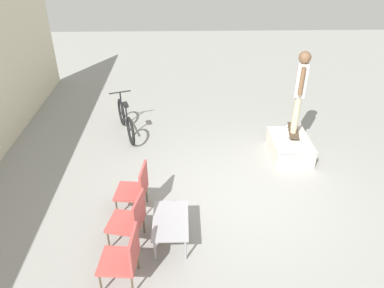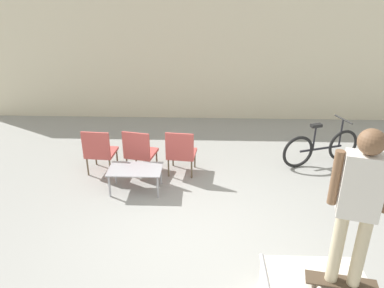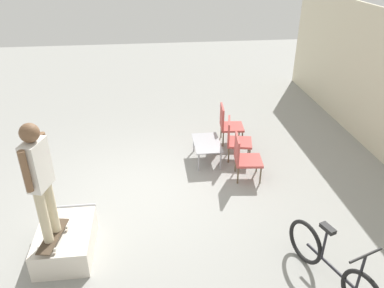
% 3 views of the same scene
% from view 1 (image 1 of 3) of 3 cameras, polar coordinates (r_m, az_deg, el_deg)
% --- Properties ---
extents(ground_plane, '(24.00, 24.00, 0.00)m').
position_cam_1_polar(ground_plane, '(7.16, 8.04, -7.98)').
color(ground_plane, gray).
extents(skate_ramp_box, '(1.16, 0.80, 0.45)m').
position_cam_1_polar(skate_ramp_box, '(8.41, 14.65, -0.46)').
color(skate_ramp_box, silver).
rests_on(skate_ramp_box, ground_plane).
extents(skateboard_on_ramp, '(0.77, 0.35, 0.07)m').
position_cam_1_polar(skateboard_on_ramp, '(8.47, 15.17, 2.01)').
color(skateboard_on_ramp, '#473828').
rests_on(skateboard_on_ramp, skate_ramp_box).
extents(person_skater, '(0.55, 0.30, 1.75)m').
position_cam_1_polar(person_skater, '(8.03, 16.20, 8.53)').
color(person_skater, '#C6B793').
rests_on(person_skater, skateboard_on_ramp).
extents(coffee_table, '(0.93, 0.56, 0.43)m').
position_cam_1_polar(coffee_table, '(6.03, -3.28, -11.81)').
color(coffee_table, '#9E9EA3').
rests_on(coffee_table, ground_plane).
extents(patio_chair_left, '(0.56, 0.56, 0.91)m').
position_cam_1_polar(patio_chair_left, '(5.46, -10.23, -16.54)').
color(patio_chair_left, brown).
rests_on(patio_chair_left, ground_plane).
extents(patio_chair_center, '(0.62, 0.62, 0.91)m').
position_cam_1_polar(patio_chair_center, '(5.99, -9.31, -11.16)').
color(patio_chair_center, brown).
rests_on(patio_chair_center, ground_plane).
extents(patio_chair_right, '(0.57, 0.57, 0.91)m').
position_cam_1_polar(patio_chair_right, '(6.59, -8.52, -6.58)').
color(patio_chair_right, brown).
rests_on(patio_chair_right, ground_plane).
extents(bicycle, '(1.64, 0.70, 0.93)m').
position_cam_1_polar(bicycle, '(9.05, -10.07, 3.58)').
color(bicycle, black).
rests_on(bicycle, ground_plane).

